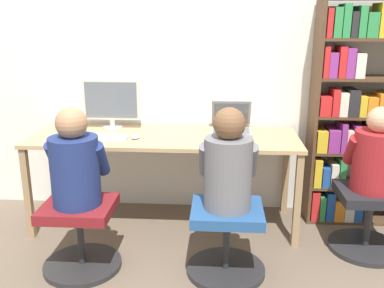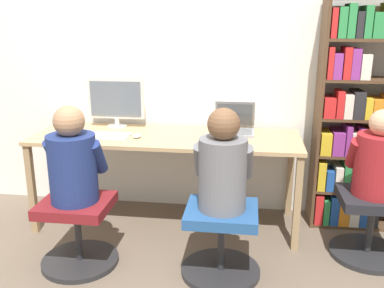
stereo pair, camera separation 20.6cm
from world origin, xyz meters
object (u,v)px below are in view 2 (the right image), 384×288
(desktop_monitor, at_px, (116,102))
(person_near_shelf, at_px, (379,160))
(laptop, at_px, (234,126))
(person_at_monitor, at_px, (72,161))
(office_chair_left, at_px, (78,230))
(office_chair_side, at_px, (371,223))
(office_chair_right, at_px, (221,239))
(bookshelf, at_px, (358,121))
(keyboard, at_px, (104,135))
(person_at_laptop, at_px, (223,166))

(desktop_monitor, height_order, person_near_shelf, desktop_monitor)
(laptop, height_order, person_at_monitor, person_at_monitor)
(desktop_monitor, bearing_deg, office_chair_left, -91.23)
(laptop, relative_size, office_chair_side, 0.69)
(person_near_shelf, bearing_deg, office_chair_side, -90.00)
(office_chair_right, bearing_deg, bookshelf, 41.12)
(laptop, relative_size, bookshelf, 0.20)
(bookshelf, bearing_deg, person_near_shelf, -85.73)
(person_at_monitor, bearing_deg, person_near_shelf, 10.55)
(keyboard, bearing_deg, office_chair_side, -6.27)
(bookshelf, bearing_deg, person_at_laptop, -139.03)
(office_chair_side, bearing_deg, desktop_monitor, 164.91)
(laptop, xyz_separation_m, office_chair_left, (-1.02, -0.89, -0.55))
(laptop, xyz_separation_m, office_chair_right, (-0.04, -0.88, -0.55))
(office_chair_side, bearing_deg, person_at_laptop, -160.67)
(office_chair_right, xyz_separation_m, person_at_laptop, (-0.00, 0.00, 0.51))
(keyboard, bearing_deg, person_at_laptop, -31.05)
(bookshelf, distance_m, person_near_shelf, 0.52)
(person_at_monitor, xyz_separation_m, person_near_shelf, (2.03, 0.38, -0.02))
(keyboard, relative_size, person_near_shelf, 0.68)
(person_at_laptop, bearing_deg, desktop_monitor, 136.90)
(desktop_monitor, height_order, bookshelf, bookshelf)
(person_at_monitor, distance_m, person_near_shelf, 2.06)
(office_chair_side, bearing_deg, bookshelf, 94.23)
(keyboard, height_order, person_at_monitor, person_at_monitor)
(keyboard, xyz_separation_m, person_near_shelf, (2.01, -0.22, -0.04))
(office_chair_left, height_order, person_at_laptop, person_at_laptop)
(office_chair_right, xyz_separation_m, person_at_monitor, (-0.99, -0.00, 0.50))
(person_at_monitor, xyz_separation_m, bookshelf, (1.99, 0.88, 0.13))
(person_at_laptop, distance_m, office_chair_side, 1.21)
(office_chair_right, height_order, person_at_monitor, person_at_monitor)
(laptop, xyz_separation_m, keyboard, (-1.01, -0.29, -0.04))
(office_chair_right, bearing_deg, keyboard, 148.76)
(laptop, height_order, keyboard, laptop)
(office_chair_left, relative_size, office_chair_side, 1.00)
(keyboard, bearing_deg, person_at_monitor, -91.40)
(desktop_monitor, xyz_separation_m, keyboard, (-0.01, -0.32, -0.21))
(laptop, height_order, office_chair_right, laptop)
(bookshelf, height_order, office_chair_side, bookshelf)
(laptop, height_order, office_chair_left, laptop)
(office_chair_right, relative_size, bookshelf, 0.29)
(bookshelf, height_order, person_near_shelf, bookshelf)
(office_chair_side, xyz_separation_m, person_near_shelf, (0.00, 0.00, 0.47))
(keyboard, xyz_separation_m, office_chair_right, (0.97, -0.59, -0.52))
(person_at_laptop, relative_size, bookshelf, 0.36)
(keyboard, bearing_deg, person_near_shelf, -6.15)
(office_chair_left, relative_size, bookshelf, 0.29)
(laptop, distance_m, person_near_shelf, 1.13)
(desktop_monitor, distance_m, person_at_laptop, 1.34)
(keyboard, distance_m, office_chair_left, 0.79)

